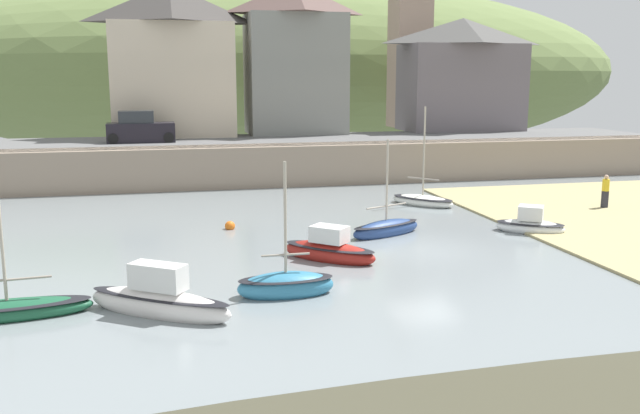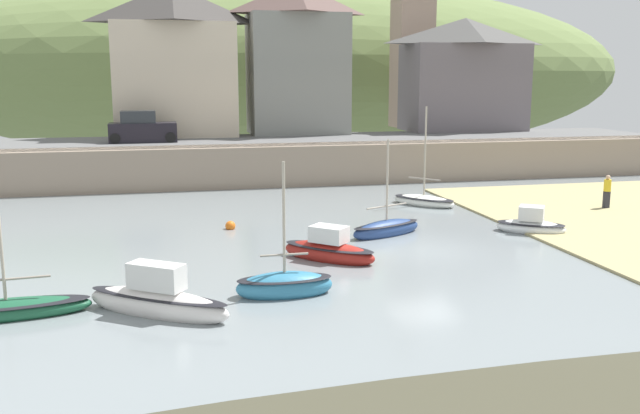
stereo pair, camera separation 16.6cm
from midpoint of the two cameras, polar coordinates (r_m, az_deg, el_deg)
name	(u,v)px [view 2 (the right image)]	position (r m, az deg, el deg)	size (l,w,h in m)	color
ground	(617,333)	(19.24, 23.34, -9.42)	(48.00, 41.00, 0.61)	gray
quay_seawall	(321,160)	(42.92, 0.22, 3.86)	(48.00, 9.40, 2.40)	gray
hillside_backdrop	(281,71)	(80.37, -3.12, 11.03)	(80.00, 44.00, 19.77)	olive
waterfront_building_left	(174,60)	(49.24, -11.75, 11.72)	(8.34, 5.63, 10.07)	beige
waterfront_building_centre	(297,58)	(50.16, -1.79, 12.12)	(7.07, 4.96, 10.44)	gray
waterfront_building_right	(464,74)	(54.03, 11.79, 10.63)	(9.05, 4.90, 8.25)	slate
church_with_spire	(413,23)	(56.86, 7.69, 14.71)	(3.00, 3.00, 15.74)	tan
sailboat_tall_mast	(329,250)	(24.95, 0.92, -3.55)	(3.46, 3.35, 1.41)	maroon
sailboat_blue_trim	(7,309)	(20.99, -24.08, -7.66)	(4.55, 1.56, 3.69)	#1D593A
fishing_boat_green	(158,300)	(19.83, -12.93, -7.46)	(4.21, 3.35, 1.67)	white
sailboat_white_hull	(285,285)	(21.06, -2.69, -6.41)	(2.94, 1.20, 4.25)	teal
rowboat_small_beached	(386,229)	(28.86, 5.63, -1.77)	(3.56, 2.28, 4.15)	navy
sailboat_far_left	(424,200)	(35.78, 8.63, 0.53)	(3.19, 3.46, 5.13)	white
dinghy_open_wooden	(531,225)	(30.57, 17.03, -1.43)	(3.04, 2.64, 1.28)	white
parked_car_near_slipway	(142,129)	(44.85, -14.26, 6.20)	(4.11, 1.82, 1.95)	black
person_on_slipway	(607,190)	(36.84, 22.57, 1.30)	(0.34, 0.34, 1.62)	#282833
mooring_buoy	(230,226)	(30.13, -7.19, -1.55)	(0.44, 0.44, 0.44)	orange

